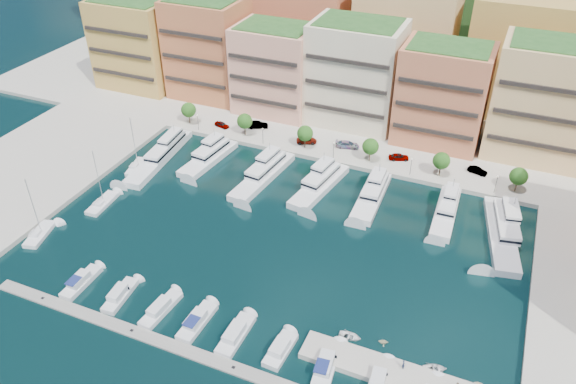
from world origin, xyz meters
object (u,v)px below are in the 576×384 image
cruiser_4 (197,322)px  sailboat_2 (137,167)px  car_4 (399,157)px  cruiser_5 (236,335)px  yacht_6 (502,230)px  person_0 (403,364)px  cruiser_3 (161,309)px  car_5 (477,171)px  cruiser_6 (280,350)px  tender_3 (478,384)px  car_0 (222,125)px  sailboat_0 (40,235)px  tree_1 (245,121)px  car_1 (258,125)px  cruiser_8 (378,384)px  tree_5 (519,176)px  lamppost_4 (497,181)px  yacht_2 (264,173)px  cruiser_2 (120,295)px  tender_1 (383,342)px  car_2 (307,140)px  lamppost_1 (263,133)px  lamppost_2 (334,148)px  tree_2 (305,133)px  lamppost_3 (411,164)px  tree_4 (441,161)px  cruiser_7 (326,366)px  lamppost_0 (198,120)px  tender_2 (435,369)px  yacht_0 (162,153)px  yacht_4 (372,194)px  tree_0 (189,110)px  car_3 (347,145)px  cruiser_1 (81,282)px  yacht_3 (321,183)px  yacht_5 (447,209)px  yacht_1 (210,156)px

cruiser_4 → sailboat_2: (-37.00, 35.46, -0.25)m
car_4 → cruiser_5: bearing=148.3°
yacht_6 → person_0: bearing=-104.2°
cruiser_3 → car_5: size_ratio=2.09×
yacht_6 → cruiser_6: yacht_6 is taller
cruiser_6 → sailboat_2: size_ratio=0.55×
tender_3 → car_0: (-70.64, 53.79, 1.26)m
cruiser_4 → sailboat_0: sailboat_0 is taller
tree_1 → car_1: 5.47m
tree_1 → cruiser_8: tree_1 is taller
tree_5 → yacht_6: (-1.10, -15.13, -3.53)m
car_4 → lamppost_4: bearing=-125.7°
yacht_2 → cruiser_4: size_ratio=2.55×
yacht_6 → cruiser_6: 51.16m
cruiser_2 → car_4: (32.41, 61.16, 1.24)m
sailboat_2 → car_1: sailboat_2 is taller
tender_1 → car_2: bearing=18.7°
lamppost_1 → lamppost_2: bearing=0.0°
tree_2 → lamppost_3: (26.00, -2.30, -0.92)m
tree_4 → yacht_2: bearing=-158.0°
tree_1 → cruiser_4: tree_1 is taller
tree_1 → car_0: bearing=169.8°
tree_2 → cruiser_7: 64.00m
tree_4 → cruiser_3: size_ratio=0.63×
lamppost_0 → lamppost_1: bearing=0.0°
tender_2 → yacht_0: bearing=42.6°
yacht_2 → cruiser_6: (23.03, -43.58, -0.66)m
cruiser_5 → car_1: (-26.23, 62.56, 1.31)m
yacht_4 → car_5: bearing=42.0°
tree_0 → car_3: (41.44, 3.83, -2.92)m
cruiser_1 → cruiser_3: size_ratio=0.95×
cruiser_3 → person_0: (39.17, 3.68, 1.27)m
car_1 → person_0: (51.64, -58.88, -0.04)m
cruiser_3 → car_5: 75.00m
cruiser_4 → cruiser_3: bearing=179.8°
lamppost_4 → car_5: bearing=124.2°
tree_4 → cruiser_1: tree_4 is taller
yacht_0 → yacht_6: bearing=0.9°
tree_2 → tree_4: (32.00, 0.00, 0.00)m
tree_2 → cruiser_2: bearing=-100.0°
cruiser_1 → cruiser_2: 8.19m
tender_1 → tree_0: bearing=38.5°
lamppost_2 → sailboat_0: 64.62m
yacht_2 → yacht_3: 12.99m
yacht_5 → yacht_6: bearing=-12.9°
tender_2 → car_3: car_3 is taller
lamppost_3 → lamppost_4: 18.00m
yacht_5 → tender_2: size_ratio=5.19×
lamppost_0 → yacht_1: (9.18, -10.55, -2.73)m
cruiser_6 → car_0: car_0 is taller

